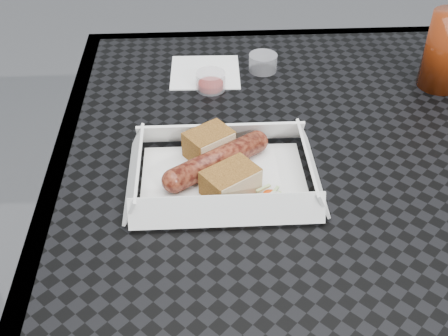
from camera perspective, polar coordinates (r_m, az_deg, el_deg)
The scene contains 10 objects.
patio_table at distance 0.88m, azimuth 9.99°, elevation -1.90°, with size 0.80×0.80×0.74m.
food_tray at distance 0.76m, azimuth -0.04°, elevation -1.18°, with size 0.22×0.15×0.00m, color white.
bratwurst at distance 0.76m, azimuth -0.71°, elevation 0.79°, with size 0.15×0.11×0.03m.
bread_near at distance 0.79m, azimuth -1.56°, elevation 2.48°, with size 0.06×0.04×0.04m, color brown.
bread_far at distance 0.72m, azimuth 0.66°, elevation -1.36°, with size 0.07×0.05×0.04m, color brown.
veg_garnish at distance 0.73m, azimuth 4.81°, elevation -2.98°, with size 0.03×0.03×0.00m.
napkin at distance 1.00m, azimuth -1.93°, elevation 9.71°, with size 0.12×0.12×0.00m, color white.
condiment_cup_sauce at distance 0.95m, azimuth -1.36°, elevation 8.83°, with size 0.05×0.05×0.03m, color #99130B.
condiment_cup_empty at distance 1.01m, azimuth 3.97°, elevation 10.63°, with size 0.05×0.05×0.03m, color silver.
drink_glass at distance 1.00m, azimuth 21.67°, elevation 10.99°, with size 0.07×0.07×0.13m, color #5F1E08.
Camera 1 is at (-0.19, -0.65, 1.23)m, focal length 45.00 mm.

